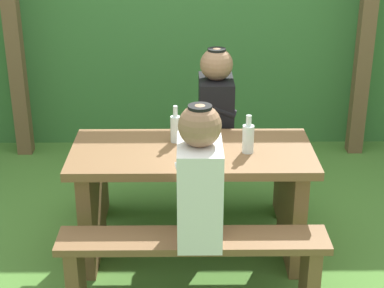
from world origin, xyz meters
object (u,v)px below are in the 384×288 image
drinking_glass (205,135)px  bottle_left (248,138)px  picnic_table (192,184)px  person_white_shirt (200,179)px  person_black_coat (216,107)px  bench_far (191,170)px  bench_near (193,258)px  bottle_right (176,128)px  cell_phone (210,147)px

drinking_glass → bottle_left: 0.28m
picnic_table → drinking_glass: bearing=53.0°
person_white_shirt → bottle_left: bearing=59.7°
drinking_glass → person_white_shirt: bearing=-94.0°
bottle_left → person_black_coat: bearing=105.3°
bench_far → bench_near: bearing=-90.0°
picnic_table → person_black_coat: person_black_coat is taller
bench_near → person_black_coat: size_ratio=1.95×
bench_near → bottle_right: 0.81m
bench_far → bottle_right: bearing=-102.9°
picnic_table → bottle_left: bearing=-7.7°
bench_near → cell_phone: size_ratio=10.00×
bench_near → bench_far: 1.07m
cell_phone → bottle_right: bearing=133.3°
drinking_glass → bottle_right: bottle_right is taller
person_black_coat → bottle_right: 0.49m
bench_near → person_white_shirt: 0.46m
drinking_glass → person_black_coat: bearing=78.9°
person_white_shirt → bottle_left: (0.28, 0.49, 0.02)m
picnic_table → bench_far: 0.56m
cell_phone → person_white_shirt: bearing=-119.6°
bottle_right → person_black_coat: bearing=58.2°
bench_near → bottle_left: (0.32, 0.49, 0.48)m
person_white_shirt → bottle_left: 0.56m
person_white_shirt → cell_phone: person_white_shirt is taller
bench_far → cell_phone: (0.10, -0.51, 0.39)m
person_black_coat → bottle_left: size_ratio=3.22×
picnic_table → person_white_shirt: (0.03, -0.53, 0.30)m
picnic_table → bottle_right: bearing=129.4°
person_white_shirt → bottle_right: bearing=101.2°
person_white_shirt → drinking_glass: 0.63m
bench_far → bottle_right: (-0.10, -0.42, 0.48)m
picnic_table → bench_far: picnic_table is taller
person_black_coat → bottle_right: (-0.26, -0.41, 0.02)m
cell_phone → person_black_coat: bearing=61.6°
bench_far → cell_phone: cell_phone is taller
picnic_table → person_black_coat: bearing=73.2°
bench_near → person_white_shirt: bearing=5.9°
bench_far → person_white_shirt: 1.16m
drinking_glass → bottle_left: (0.24, -0.14, 0.04)m
bench_near → person_black_coat: (0.16, 1.06, 0.46)m
person_white_shirt → cell_phone: (0.07, 0.55, -0.07)m
bench_near → cell_phone: (0.10, 0.56, 0.39)m
bench_far → person_white_shirt: bearing=-88.3°
picnic_table → bench_near: (0.00, -0.53, -0.16)m
person_black_coat → bottle_left: 0.59m
bench_near → drinking_glass: size_ratio=14.13×
person_black_coat → person_white_shirt: bearing=-96.9°
person_black_coat → picnic_table: bearing=-106.8°
bottle_left → bottle_right: bearing=158.9°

